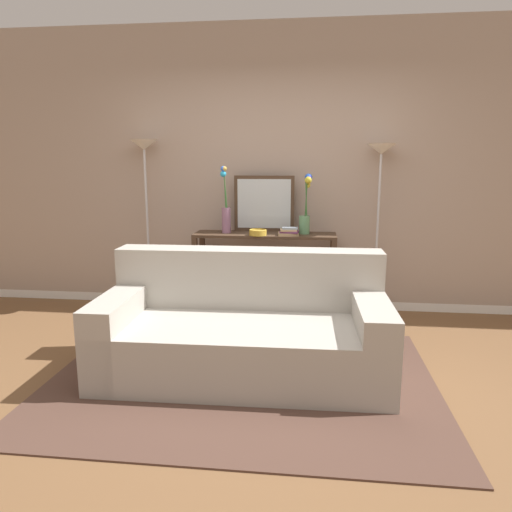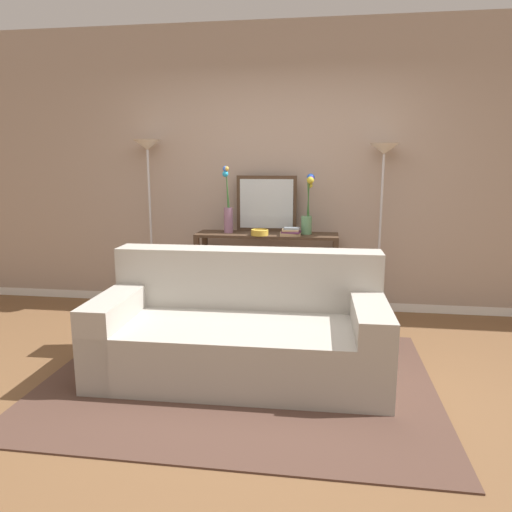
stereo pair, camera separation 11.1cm
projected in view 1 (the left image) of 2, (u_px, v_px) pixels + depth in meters
name	position (u px, v px, depth m)	size (l,w,h in m)	color
ground_plane	(254.00, 387.00, 3.34)	(16.00, 16.00, 0.02)	brown
back_wall	(276.00, 171.00, 4.96)	(12.00, 0.15, 2.91)	white
area_rug	(242.00, 380.00, 3.42)	(2.74, 2.05, 0.01)	#51382D
couch	(244.00, 332.00, 3.52)	(2.08, 1.02, 0.88)	#ADA89E
console_table	(265.00, 259.00, 4.81)	(1.42, 0.38, 0.84)	#473323
floor_lamp_left	(145.00, 177.00, 4.88)	(0.28, 0.28, 1.77)	silver
floor_lamp_right	(380.00, 182.00, 4.62)	(0.28, 0.28, 1.72)	silver
wall_mirror	(264.00, 204.00, 4.86)	(0.62, 0.02, 0.57)	#473323
vase_tall_flowers	(226.00, 211.00, 4.76)	(0.10, 0.10, 0.67)	gray
vase_short_flowers	(306.00, 209.00, 4.70)	(0.12, 0.11, 0.59)	#669E6B
fruit_bowl	(258.00, 232.00, 4.65)	(0.17, 0.17, 0.06)	gold
book_stack	(289.00, 232.00, 4.64)	(0.21, 0.17, 0.08)	tan
book_row_under_console	(227.00, 307.00, 4.96)	(0.37, 0.18, 0.13)	#2D2D33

